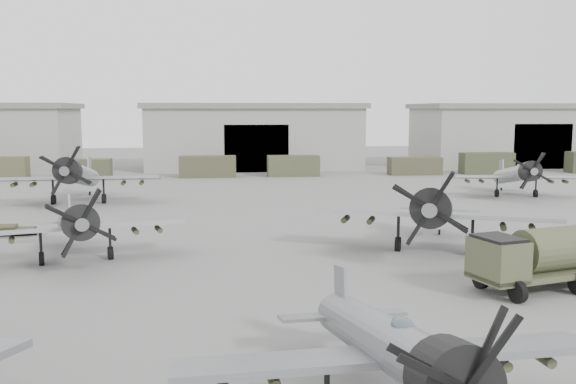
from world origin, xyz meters
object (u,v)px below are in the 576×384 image
aircraft_mid_2 (435,210)px  aircraft_mid_1 (75,223)px  aircraft_near_1 (394,348)px  fuel_tanker (546,254)px  aircraft_far_0 (78,175)px  aircraft_far_1 (517,174)px

aircraft_mid_2 → aircraft_mid_1: bearing=-157.7°
aircraft_near_1 → aircraft_mid_2: (7.66, 18.64, 0.39)m
aircraft_near_1 → fuel_tanker: size_ratio=1.49×
aircraft_mid_2 → aircraft_far_0: bearing=160.0°
aircraft_far_0 → fuel_tanker: (25.76, -28.94, -0.90)m
aircraft_mid_1 → aircraft_mid_2: (19.15, -0.15, 0.35)m
aircraft_mid_1 → aircraft_far_1: size_ratio=0.98×
aircraft_mid_2 → fuel_tanker: 7.84m
aircraft_near_1 → aircraft_far_1: (22.88, 39.87, 0.07)m
aircraft_mid_1 → aircraft_far_1: 40.32m
aircraft_far_1 → fuel_tanker: aircraft_far_1 is taller
aircraft_mid_1 → fuel_tanker: (21.59, -7.55, -0.49)m
aircraft_mid_1 → fuel_tanker: bearing=-34.8°
aircraft_far_1 → aircraft_mid_1: bearing=-139.0°
aircraft_mid_1 → aircraft_mid_2: size_ratio=0.87×
aircraft_far_0 → fuel_tanker: aircraft_far_0 is taller
aircraft_near_1 → aircraft_mid_1: (-11.49, 18.79, 0.04)m
aircraft_far_0 → aircraft_far_1: bearing=-1.9°
fuel_tanker → aircraft_mid_2: bearing=93.1°
aircraft_far_0 → fuel_tanker: bearing=-49.8°
aircraft_far_0 → aircraft_far_1: aircraft_far_0 is taller
aircraft_near_1 → fuel_tanker: (10.10, 11.24, -0.45)m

